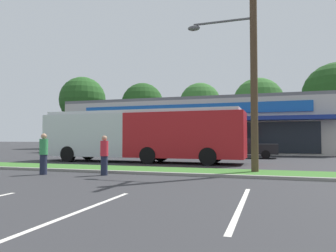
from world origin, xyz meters
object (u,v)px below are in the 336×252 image
object	(u,v)px
city_bus	(141,134)
pedestrian_near_bench	(104,155)
utility_pole	(250,57)
car_1	(246,148)
car_3	(117,147)
pedestrian_by_pole	(44,154)

from	to	relation	value
city_bus	pedestrian_near_bench	xyz separation A→B (m)	(1.39, -7.12, -0.95)
city_bus	utility_pole	bearing A→B (deg)	145.56
car_1	pedestrian_near_bench	world-z (taller)	pedestrian_near_bench
city_bus	car_1	xyz separation A→B (m)	(6.02, 6.58, -0.97)
utility_pole	car_3	distance (m)	16.71
car_1	pedestrian_near_bench	xyz separation A→B (m)	(-4.64, -13.70, 0.02)
pedestrian_near_bench	utility_pole	bearing A→B (deg)	146.01
pedestrian_near_bench	pedestrian_by_pole	xyz separation A→B (m)	(-2.54, -0.53, 0.04)
utility_pole	city_bus	world-z (taller)	utility_pole
city_bus	car_1	distance (m)	8.98
pedestrian_by_pole	city_bus	bearing A→B (deg)	-51.73
car_1	city_bus	bearing A→B (deg)	-132.47
car_1	car_3	world-z (taller)	car_1
car_3	pedestrian_near_bench	distance (m)	14.61
utility_pole	pedestrian_by_pole	xyz separation A→B (m)	(-8.22, -2.75, -4.08)
car_1	pedestrian_by_pole	world-z (taller)	pedestrian_by_pole
car_1	pedestrian_by_pole	distance (m)	15.94
city_bus	car_1	bearing A→B (deg)	-132.15
car_1	pedestrian_by_pole	xyz separation A→B (m)	(-7.18, -14.23, 0.06)
city_bus	pedestrian_near_bench	size ratio (longest dim) A/B	8.07
city_bus	car_3	bearing A→B (deg)	-51.58
utility_pole	car_1	xyz separation A→B (m)	(-1.04, 11.48, -4.14)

